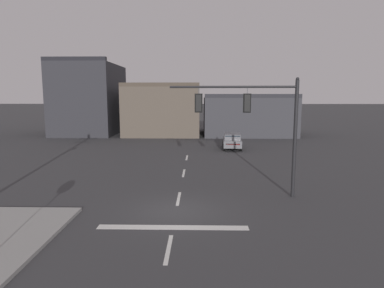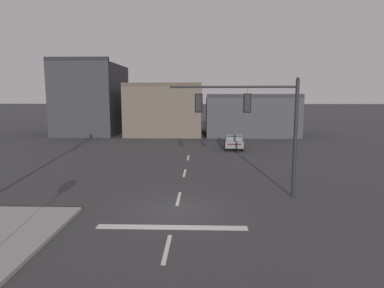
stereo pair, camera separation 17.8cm
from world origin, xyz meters
name	(u,v)px [view 2 (the right image)]	position (x,y,z in m)	size (l,w,h in m)	color
ground_plane	(176,211)	(0.00, 0.00, 0.00)	(400.00, 400.00, 0.00)	#353538
stop_bar_paint	(172,227)	(0.00, -2.00, 0.00)	(6.40, 0.50, 0.01)	silver
lane_centreline	(179,198)	(0.00, 2.00, 0.00)	(0.16, 26.40, 0.01)	silver
signal_mast_near_side	(258,117)	(4.25, 2.57, 4.40)	(6.84, 0.60, 6.48)	black
car_lot_nearside	(234,141)	(4.52, 19.15, 0.86)	(2.12, 4.54, 1.61)	slate
building_row	(157,107)	(-5.27, 32.86, 3.79)	(32.92, 11.83, 10.35)	#2D2D33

